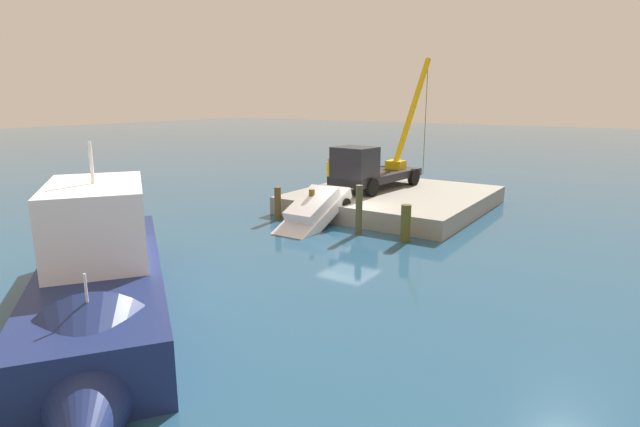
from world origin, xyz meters
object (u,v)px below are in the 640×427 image
dock_worker (329,174)px  salvaged_car (312,213)px  crane_truck (372,166)px  moored_yacht (100,307)px

dock_worker → salvaged_car: bearing=23.0°
crane_truck → dock_worker: crane_truck is taller
dock_worker → crane_truck: bearing=125.3°
dock_worker → moored_yacht: 17.57m
crane_truck → dock_worker: bearing=-54.7°
crane_truck → moored_yacht: size_ratio=0.79×
dock_worker → moored_yacht: moored_yacht is taller
crane_truck → dock_worker: (1.42, -2.01, -0.45)m
crane_truck → dock_worker: size_ratio=5.35×
crane_truck → moored_yacht: 18.69m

